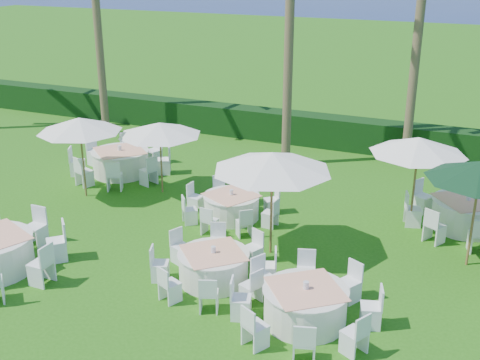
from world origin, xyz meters
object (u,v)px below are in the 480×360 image
object	(u,v)px
umbrella_green	(480,171)
banquet_table_f	(466,213)
umbrella_b	(272,162)
banquet_table_d	(121,162)
umbrella_a	(80,125)
banquet_table_c	(305,304)
banquet_table_e	(231,206)
umbrella_d	(418,146)
banquet_table_b	(214,266)
umbrella_c	(160,129)

from	to	relation	value
umbrella_green	banquet_table_f	bearing A→B (deg)	95.71
umbrella_b	umbrella_green	world-z (taller)	same
banquet_table_f	umbrella_green	distance (m)	3.01
banquet_table_d	umbrella_a	size ratio (longest dim) A/B	1.32
banquet_table_c	umbrella_a	distance (m)	9.49
banquet_table_c	banquet_table_f	size ratio (longest dim) A/B	0.93
umbrella_b	banquet_table_c	bearing A→B (deg)	-55.94
umbrella_b	umbrella_green	xyz separation A→B (m)	(4.67, 1.34, -0.00)
banquet_table_e	banquet_table_f	bearing A→B (deg)	17.81
banquet_table_d	umbrella_d	distance (m)	10.07
banquet_table_d	umbrella_d	size ratio (longest dim) A/B	1.29
umbrella_d	umbrella_green	xyz separation A→B (m)	(1.63, -1.62, 0.06)
umbrella_a	umbrella_d	distance (m)	9.90
banquet_table_b	banquet_table_d	size ratio (longest dim) A/B	0.84
banquet_table_f	banquet_table_d	bearing A→B (deg)	-179.02
banquet_table_c	banquet_table_b	bearing A→B (deg)	163.40
umbrella_d	umbrella_c	bearing A→B (deg)	-176.54
umbrella_c	umbrella_green	bearing A→B (deg)	-7.04
umbrella_c	banquet_table_c	bearing A→B (deg)	-38.40
umbrella_a	umbrella_c	xyz separation A→B (m)	(2.04, 1.25, -0.22)
banquet_table_b	banquet_table_d	bearing A→B (deg)	139.52
banquet_table_e	umbrella_b	size ratio (longest dim) A/B	0.96
banquet_table_d	umbrella_b	world-z (taller)	umbrella_b
banquet_table_b	umbrella_a	bearing A→B (deg)	152.68
umbrella_a	umbrella_green	world-z (taller)	umbrella_green
banquet_table_d	banquet_table_f	size ratio (longest dim) A/B	1.03
umbrella_a	umbrella_green	size ratio (longest dim) A/B	0.95
banquet_table_b	umbrella_d	world-z (taller)	umbrella_d
banquet_table_c	umbrella_d	bearing A→B (deg)	77.03
banquet_table_e	umbrella_b	distance (m)	3.16
umbrella_b	banquet_table_e	bearing A→B (deg)	139.32
banquet_table_b	umbrella_b	world-z (taller)	umbrella_b
banquet_table_f	banquet_table_e	bearing A→B (deg)	-162.19
banquet_table_f	umbrella_d	distance (m)	2.49
umbrella_a	umbrella_green	bearing A→B (deg)	0.52
banquet_table_b	umbrella_green	size ratio (longest dim) A/B	1.06
banquet_table_d	umbrella_a	xyz separation A→B (m)	(0.12, -2.13, 1.87)
banquet_table_c	umbrella_d	world-z (taller)	umbrella_d
banquet_table_c	umbrella_d	distance (m)	6.04
banquet_table_d	umbrella_c	bearing A→B (deg)	-21.93
umbrella_d	banquet_table_b	bearing A→B (deg)	-127.81
banquet_table_b	umbrella_a	size ratio (longest dim) A/B	1.11
banquet_table_f	umbrella_b	xyz separation A→B (m)	(-4.44, -3.56, 2.03)
banquet_table_b	banquet_table_e	xyz separation A→B (m)	(-1.10, 3.42, -0.01)
banquet_table_c	banquet_table_d	xyz separation A→B (m)	(-8.59, 5.96, 0.04)
banquet_table_d	umbrella_b	distance (m)	7.88
banquet_table_e	umbrella_d	size ratio (longest dim) A/B	1.09
banquet_table_d	umbrella_a	bearing A→B (deg)	-86.72
banquet_table_b	banquet_table_f	size ratio (longest dim) A/B	0.86
banquet_table_c	umbrella_c	xyz separation A→B (m)	(-6.42, 5.09, 1.69)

